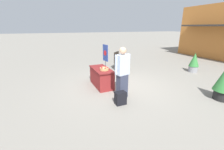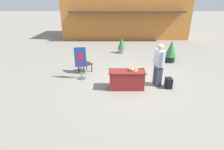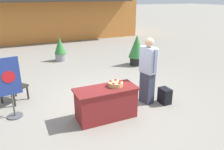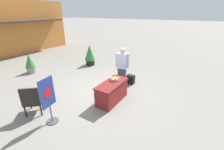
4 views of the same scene
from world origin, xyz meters
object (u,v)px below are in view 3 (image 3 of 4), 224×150
(person_visitor, at_px, (148,71))
(backpack, at_px, (165,96))
(patio_chair, at_px, (9,84))
(potted_plant_far_left, at_px, (137,49))
(apple_basket, at_px, (116,84))
(potted_plant_near_right, at_px, (60,49))
(poster_board, at_px, (10,87))
(display_table, at_px, (106,103))

(person_visitor, height_order, backpack, person_visitor)
(patio_chair, xyz_separation_m, potted_plant_far_left, (4.82, 1.59, 0.14))
(apple_basket, xyz_separation_m, potted_plant_near_right, (-0.20, 5.25, -0.26))
(backpack, bearing_deg, poster_board, 166.20)
(backpack, relative_size, poster_board, 0.29)
(backpack, bearing_deg, display_table, -179.16)
(patio_chair, relative_size, potted_plant_far_left, 0.80)
(apple_basket, distance_m, patio_chair, 2.87)
(person_visitor, relative_size, potted_plant_near_right, 1.68)
(display_table, height_order, backpack, display_table)
(potted_plant_near_right, bearing_deg, backpack, -72.53)
(apple_basket, distance_m, person_visitor, 1.09)
(display_table, distance_m, apple_basket, 0.50)
(display_table, distance_m, person_visitor, 1.44)
(person_visitor, relative_size, poster_board, 1.20)
(display_table, height_order, potted_plant_far_left, potted_plant_far_left)
(backpack, xyz_separation_m, patio_chair, (-3.74, 1.72, 0.33))
(apple_basket, height_order, patio_chair, patio_chair)
(poster_board, bearing_deg, potted_plant_far_left, 107.94)
(patio_chair, bearing_deg, apple_basket, -78.14)
(display_table, relative_size, patio_chair, 1.42)
(backpack, height_order, poster_board, poster_board)
(apple_basket, distance_m, potted_plant_near_right, 5.26)
(apple_basket, distance_m, poster_board, 2.41)
(poster_board, distance_m, potted_plant_near_right, 4.81)
(display_table, bearing_deg, apple_basket, 6.82)
(person_visitor, xyz_separation_m, backpack, (0.41, -0.26, -0.69))
(poster_board, bearing_deg, apple_basket, 59.24)
(person_visitor, bearing_deg, apple_basket, 1.30)
(person_visitor, xyz_separation_m, potted_plant_far_left, (1.49, 3.06, -0.22))
(display_table, xyz_separation_m, apple_basket, (0.26, 0.03, 0.43))
(poster_board, bearing_deg, backpack, 67.40)
(display_table, bearing_deg, patio_chair, 139.19)
(display_table, height_order, apple_basket, apple_basket)
(patio_chair, bearing_deg, person_visitor, -64.90)
(apple_basket, xyz_separation_m, person_visitor, (1.05, 0.25, 0.10))
(backpack, relative_size, patio_chair, 0.41)
(patio_chair, height_order, potted_plant_far_left, potted_plant_far_left)
(display_table, xyz_separation_m, potted_plant_near_right, (0.06, 5.28, 0.16))
(display_table, distance_m, backpack, 1.73)
(poster_board, height_order, patio_chair, poster_board)
(backpack, bearing_deg, potted_plant_far_left, 71.99)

